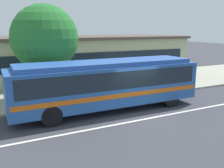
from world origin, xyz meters
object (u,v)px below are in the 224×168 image
object	(u,v)px
pedestrian_walking_along_curb	(145,75)
transit_bus	(107,82)
pedestrian_standing_by_tree	(45,86)
street_tree_near_stop	(45,38)
pedestrian_waiting_near_sign	(58,82)

from	to	relation	value
pedestrian_walking_along_curb	transit_bus	bearing A→B (deg)	-145.81
pedestrian_standing_by_tree	street_tree_near_stop	world-z (taller)	street_tree_near_stop
pedestrian_standing_by_tree	pedestrian_waiting_near_sign	bearing A→B (deg)	24.59
pedestrian_waiting_near_sign	street_tree_near_stop	distance (m)	2.86
pedestrian_waiting_near_sign	pedestrian_walking_along_curb	bearing A→B (deg)	-1.81
transit_bus	pedestrian_standing_by_tree	xyz separation A→B (m)	(-2.83, 2.94, -0.52)
pedestrian_walking_along_curb	street_tree_near_stop	size ratio (longest dim) A/B	0.29
transit_bus	pedestrian_waiting_near_sign	world-z (taller)	transit_bus
pedestrian_walking_along_curb	pedestrian_standing_by_tree	distance (m)	7.49
transit_bus	pedestrian_standing_by_tree	size ratio (longest dim) A/B	6.32
pedestrian_walking_along_curb	street_tree_near_stop	distance (m)	7.77
transit_bus	pedestrian_waiting_near_sign	size ratio (longest dim) A/B	6.01
transit_bus	pedestrian_waiting_near_sign	bearing A→B (deg)	119.07
pedestrian_walking_along_curb	pedestrian_standing_by_tree	bearing A→B (deg)	-178.26
pedestrian_walking_along_curb	street_tree_near_stop	world-z (taller)	street_tree_near_stop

